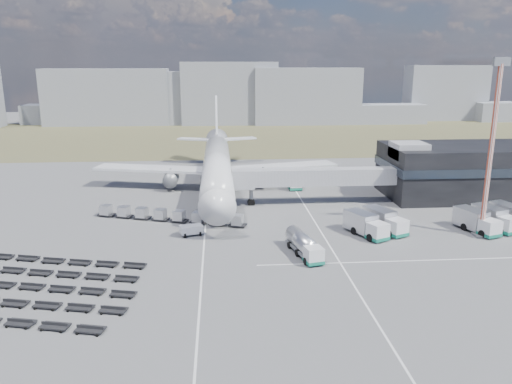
{
  "coord_description": "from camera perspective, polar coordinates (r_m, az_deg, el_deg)",
  "views": [
    {
      "loc": [
        0.36,
        -67.94,
        25.42
      ],
      "look_at": [
        6.63,
        14.48,
        4.0
      ],
      "focal_mm": 35.0,
      "sensor_mm": 36.0,
      "label": 1
    }
  ],
  "objects": [
    {
      "name": "ground",
      "position": [
        72.54,
        -4.38,
        -6.03
      ],
      "size": [
        420.0,
        420.0,
        0.0
      ],
      "primitive_type": "plane",
      "color": "#565659",
      "rests_on": "ground"
    },
    {
      "name": "grass_strip",
      "position": [
        179.74,
        -4.45,
        6.36
      ],
      "size": [
        420.0,
        90.0,
        0.01
      ],
      "primitive_type": "cube",
      "color": "brown",
      "rests_on": "ground"
    },
    {
      "name": "lane_markings",
      "position": [
        75.94,
        3.03,
        -5.05
      ],
      "size": [
        47.12,
        110.0,
        0.01
      ],
      "color": "silver",
      "rests_on": "ground"
    },
    {
      "name": "terminal",
      "position": [
        105.36,
        22.51,
        2.38
      ],
      "size": [
        30.4,
        16.4,
        11.0
      ],
      "color": "black",
      "rests_on": "ground"
    },
    {
      "name": "jet_bridge",
      "position": [
        92.0,
        5.49,
        1.67
      ],
      "size": [
        30.3,
        3.8,
        7.05
      ],
      "color": "#939399",
      "rests_on": "ground"
    },
    {
      "name": "airliner",
      "position": [
        102.31,
        -4.47,
        3.14
      ],
      "size": [
        51.59,
        64.53,
        17.62
      ],
      "color": "silver",
      "rests_on": "ground"
    },
    {
      "name": "skyline",
      "position": [
        216.3,
        -6.44,
        10.65
      ],
      "size": [
        296.74,
        26.03,
        25.93
      ],
      "color": "gray",
      "rests_on": "ground"
    },
    {
      "name": "fuel_tanker",
      "position": [
        68.39,
        5.51,
        -6.05
      ],
      "size": [
        4.1,
        9.29,
        2.91
      ],
      "rotation": [
        0.0,
        0.0,
        0.21
      ],
      "color": "silver",
      "rests_on": "ground"
    },
    {
      "name": "pushback_tug",
      "position": [
        76.64,
        -7.4,
        -4.37
      ],
      "size": [
        3.78,
        2.82,
        1.51
      ],
      "primitive_type": "cube",
      "rotation": [
        0.0,
        0.0,
        0.31
      ],
      "color": "silver",
      "rests_on": "ground"
    },
    {
      "name": "catering_truck",
      "position": [
        104.56,
        4.28,
        1.25
      ],
      "size": [
        2.93,
        6.42,
        2.88
      ],
      "rotation": [
        0.0,
        0.0,
        0.06
      ],
      "color": "silver",
      "rests_on": "ground"
    },
    {
      "name": "service_trucks_near",
      "position": [
        78.63,
        13.48,
        -3.44
      ],
      "size": [
        9.13,
        9.77,
        3.14
      ],
      "rotation": [
        0.0,
        0.0,
        0.43
      ],
      "color": "silver",
      "rests_on": "ground"
    },
    {
      "name": "service_trucks_far",
      "position": [
        87.1,
        25.63,
        -2.76
      ],
      "size": [
        12.05,
        10.44,
        3.1
      ],
      "rotation": [
        0.0,
        0.0,
        0.31
      ],
      "color": "silver",
      "rests_on": "ground"
    },
    {
      "name": "uld_row",
      "position": [
        83.6,
        -9.85,
        -2.64
      ],
      "size": [
        25.25,
        9.82,
        1.76
      ],
      "rotation": [
        0.0,
        0.0,
        -0.32
      ],
      "color": "black",
      "rests_on": "ground"
    },
    {
      "name": "baggage_dollies",
      "position": [
        65.11,
        -25.79,
        -9.67
      ],
      "size": [
        31.28,
        23.12,
        0.67
      ],
      "rotation": [
        0.0,
        0.0,
        -0.23
      ],
      "color": "black",
      "rests_on": "ground"
    },
    {
      "name": "floodlight_mast",
      "position": [
        80.07,
        25.26,
        4.32
      ],
      "size": [
        2.47,
        2.03,
        26.23
      ],
      "rotation": [
        0.0,
        0.0,
        0.08
      ],
      "color": "#A9331B",
      "rests_on": "ground"
    }
  ]
}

